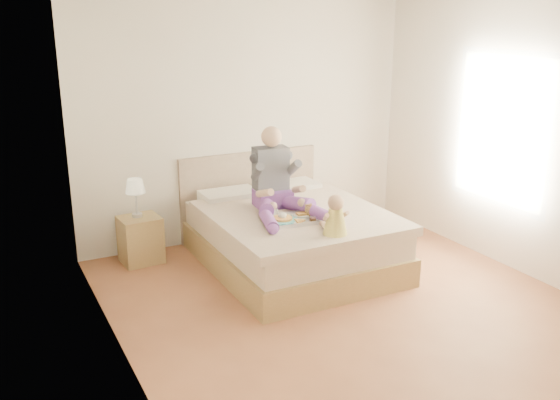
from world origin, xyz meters
name	(u,v)px	position (x,y,z in m)	size (l,w,h in m)	color
room	(356,140)	(0.08, 0.01, 1.51)	(4.02, 4.22, 2.71)	brown
bed	(289,234)	(0.00, 1.08, 0.32)	(1.70, 2.18, 1.00)	olive
nightstand	(141,240)	(-1.39, 1.80, 0.25)	(0.43, 0.39, 0.50)	olive
lamp	(135,188)	(-1.40, 1.83, 0.81)	(0.20, 0.20, 0.41)	silver
adult	(277,186)	(-0.14, 1.08, 0.86)	(0.73, 1.06, 0.86)	#6A388D
tray	(292,218)	(-0.17, 0.69, 0.64)	(0.52, 0.42, 0.14)	silver
baby	(335,218)	(0.01, 0.19, 0.76)	(0.25, 0.34, 0.37)	gold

